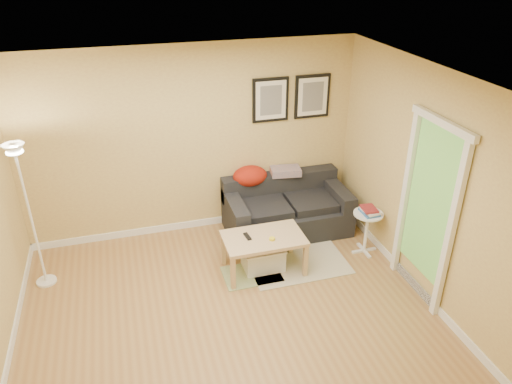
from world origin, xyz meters
TOP-DOWN VIEW (x-y plane):
  - floor at (0.00, 0.00)m, footprint 4.50×4.50m
  - ceiling at (0.00, 0.00)m, footprint 4.50×4.50m
  - wall_back at (0.00, 2.00)m, footprint 4.50×0.00m
  - wall_front at (0.00, -2.00)m, footprint 4.50×0.00m
  - wall_right at (2.25, 0.00)m, footprint 0.00×4.00m
  - baseboard_back at (0.00, 1.99)m, footprint 4.50×0.02m
  - baseboard_left at (-2.24, 0.00)m, footprint 0.02×4.00m
  - baseboard_right at (2.24, 0.00)m, footprint 0.02×4.00m
  - sofa at (1.20, 1.53)m, footprint 1.70×0.90m
  - red_throw at (0.76, 1.86)m, footprint 0.48×0.36m
  - plaid_throw at (1.28, 1.85)m, footprint 0.45×0.32m
  - framed_print_left at (1.08, 1.98)m, footprint 0.50×0.04m
  - framed_print_right at (1.68, 1.98)m, footprint 0.50×0.04m
  - area_rug at (1.07, 0.74)m, footprint 1.25×0.85m
  - green_runner at (0.44, 0.66)m, footprint 0.70×0.50m
  - coffee_table at (0.61, 0.72)m, footprint 1.14×0.92m
  - remote_control at (0.42, 0.77)m, footprint 0.07×0.16m
  - tape_roll at (0.68, 0.62)m, footprint 0.07×0.07m
  - storage_bin at (0.61, 0.76)m, footprint 0.51×0.37m
  - side_table at (2.02, 0.73)m, footprint 0.39×0.39m
  - book_stack at (2.03, 0.73)m, footprint 0.21×0.27m
  - floor_lamp at (-2.00, 1.22)m, footprint 0.24×0.24m
  - doorway at (2.20, -0.15)m, footprint 0.12×1.01m

SIDE VIEW (x-z plane):
  - floor at x=0.00m, z-range 0.00..0.00m
  - area_rug at x=1.07m, z-range 0.00..0.01m
  - green_runner at x=0.44m, z-range 0.00..0.01m
  - baseboard_back at x=0.00m, z-range 0.00..0.10m
  - baseboard_left at x=-2.24m, z-range 0.00..0.10m
  - baseboard_right at x=2.24m, z-range 0.00..0.10m
  - storage_bin at x=0.61m, z-range 0.00..0.31m
  - coffee_table at x=0.61m, z-range 0.00..0.49m
  - side_table at x=2.02m, z-range 0.00..0.59m
  - sofa at x=1.20m, z-range 0.00..0.75m
  - remote_control at x=0.42m, z-range 0.49..0.51m
  - tape_roll at x=0.68m, z-range 0.49..0.52m
  - book_stack at x=2.03m, z-range 0.59..0.67m
  - red_throw at x=0.76m, z-range 0.63..0.91m
  - plaid_throw at x=1.28m, z-range 0.73..0.83m
  - floor_lamp at x=-2.00m, z-range -0.05..1.77m
  - doorway at x=2.20m, z-range -0.04..2.09m
  - wall_back at x=0.00m, z-range -0.95..3.55m
  - wall_front at x=0.00m, z-range -0.95..3.55m
  - wall_right at x=2.25m, z-range -0.70..3.30m
  - framed_print_left at x=1.08m, z-range 1.50..2.10m
  - framed_print_right at x=1.68m, z-range 1.50..2.10m
  - ceiling at x=0.00m, z-range 2.60..2.60m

